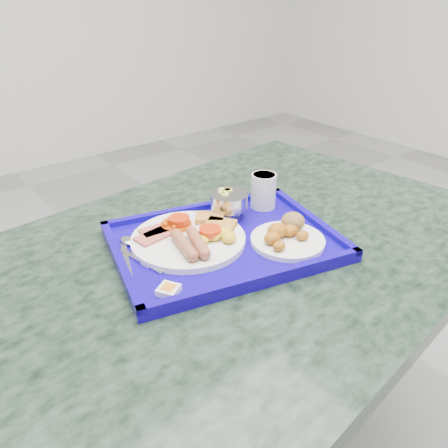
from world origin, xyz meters
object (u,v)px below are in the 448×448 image
(juice_cup, at_px, (263,190))
(main_plate, at_px, (191,237))
(tray, at_px, (224,243))
(fruit_bowl, at_px, (229,201))
(bread_plate, at_px, (287,235))
(table, at_px, (237,314))

(juice_cup, bearing_deg, main_plate, -172.61)
(tray, bearing_deg, fruit_bowl, 46.01)
(bread_plate, xyz_separation_m, fruit_bowl, (-0.02, 0.17, 0.02))
(table, relative_size, fruit_bowl, 15.02)
(bread_plate, bearing_deg, fruit_bowl, 98.01)
(bread_plate, bearing_deg, tray, 139.54)
(table, bearing_deg, juice_cup, 28.07)
(table, relative_size, main_plate, 5.45)
(bread_plate, xyz_separation_m, juice_cup, (0.08, 0.16, 0.03))
(main_plate, bearing_deg, table, -25.88)
(table, xyz_separation_m, fruit_bowl, (0.04, 0.09, 0.26))
(fruit_bowl, bearing_deg, table, -116.03)
(main_plate, bearing_deg, tray, -32.99)
(bread_plate, bearing_deg, table, 130.08)
(tray, height_order, main_plate, main_plate)
(tray, xyz_separation_m, fruit_bowl, (0.08, 0.08, 0.05))
(main_plate, height_order, juice_cup, juice_cup)
(tray, height_order, bread_plate, bread_plate)
(tray, bearing_deg, juice_cup, 21.09)
(table, xyz_separation_m, main_plate, (-0.09, 0.05, 0.23))
(bread_plate, height_order, juice_cup, juice_cup)
(tray, distance_m, juice_cup, 0.20)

